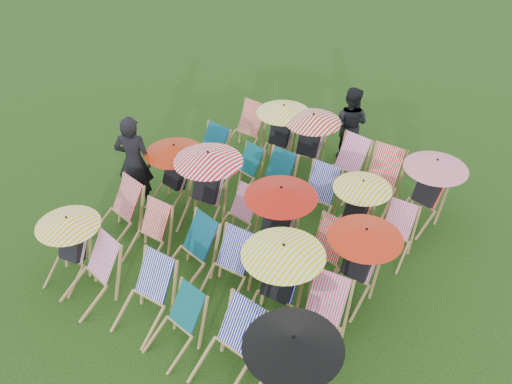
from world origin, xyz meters
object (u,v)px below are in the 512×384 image
Objects in this scene: deckchair_0 at (67,247)px; deckchair_5 at (283,376)px; person_rear at (350,124)px; deckchair_29 at (426,190)px; person_left at (134,162)px.

deckchair_5 reaches higher than deckchair_0.
person_rear is (1.84, 5.61, 0.19)m from deckchair_0.
deckchair_0 is 5.91m from person_rear.
deckchair_29 is (3.91, 4.58, 0.07)m from deckchair_0.
deckchair_5 is at bearing -10.71° from deckchair_0.
person_rear reaches higher than deckchair_29.
deckchair_29 is at bearing -178.13° from person_left.
deckchair_29 is (-0.13, 4.61, -0.07)m from deckchair_5.
person_rear is at bearing 163.49° from deckchair_29.
person_left is (-4.45, -2.59, 0.23)m from deckchair_29.
person_rear reaches higher than deckchair_0.
person_rear is (-2.20, 5.63, 0.05)m from deckchair_5.
deckchair_5 is 1.10× the size of deckchair_29.
person_rear reaches higher than deckchair_5.
deckchair_5 reaches higher than deckchair_29.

